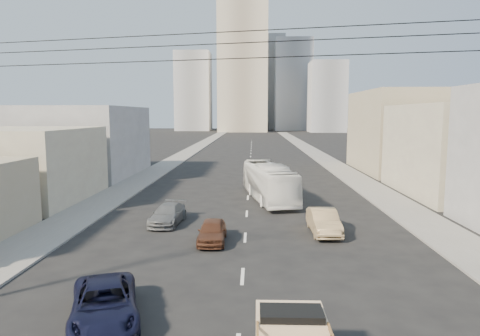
# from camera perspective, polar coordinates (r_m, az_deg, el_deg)

# --- Properties ---
(sidewalk_left) EXTENTS (3.50, 180.00, 0.12)m
(sidewalk_left) POSITION_cam_1_polar(r_m,az_deg,el_deg) (81.40, -6.84, 2.14)
(sidewalk_left) COLOR slate
(sidewalk_left) RESTS_ON ground
(sidewalk_right) EXTENTS (3.50, 180.00, 0.12)m
(sidewalk_right) POSITION_cam_1_polar(r_m,az_deg,el_deg) (81.27, 9.79, 2.08)
(sidewalk_right) COLOR slate
(sidewalk_right) RESTS_ON ground
(lane_dashes) EXTENTS (0.15, 104.00, 0.01)m
(lane_dashes) POSITION_cam_1_polar(r_m,az_deg,el_deg) (63.57, 1.38, 0.74)
(lane_dashes) COLOR silver
(lane_dashes) RESTS_ON ground
(navy_pickup) EXTENTS (3.60, 5.22, 1.33)m
(navy_pickup) POSITION_cam_1_polar(r_m,az_deg,el_deg) (16.08, -17.62, -16.86)
(navy_pickup) COLOR black
(navy_pickup) RESTS_ON ground
(city_bus) EXTENTS (4.51, 11.19, 3.04)m
(city_bus) POSITION_cam_1_polar(r_m,az_deg,el_deg) (35.81, 3.86, -1.85)
(city_bus) COLOR white
(city_bus) RESTS_ON ground
(sedan_brown) EXTENTS (1.55, 3.76, 1.27)m
(sedan_brown) POSITION_cam_1_polar(r_m,az_deg,el_deg) (24.18, -3.73, -8.40)
(sedan_brown) COLOR #572F1E
(sedan_brown) RESTS_ON ground
(sedan_tan) EXTENTS (1.63, 4.43, 1.45)m
(sedan_tan) POSITION_cam_1_polar(r_m,az_deg,el_deg) (26.37, 11.09, -7.00)
(sedan_tan) COLOR tan
(sedan_tan) RESTS_ON ground
(sedan_grey) EXTENTS (2.10, 4.45, 1.25)m
(sedan_grey) POSITION_cam_1_polar(r_m,az_deg,el_deg) (28.48, -9.60, -6.11)
(sedan_grey) COLOR slate
(sedan_grey) RESTS_ON ground
(overhead_wires) EXTENTS (23.01, 5.02, 0.72)m
(overhead_wires) POSITION_cam_1_polar(r_m,az_deg,el_deg) (11.82, -0.47, 16.16)
(overhead_wires) COLOR black
(overhead_wires) RESTS_ON ground
(bldg_right_mid) EXTENTS (11.00, 14.00, 8.00)m
(bldg_right_mid) POSITION_cam_1_polar(r_m,az_deg,el_deg) (42.77, 28.25, 2.13)
(bldg_right_mid) COLOR #A69A85
(bldg_right_mid) RESTS_ON ground
(bldg_right_far) EXTENTS (12.00, 16.00, 10.00)m
(bldg_right_far) POSITION_cam_1_polar(r_m,az_deg,el_deg) (57.62, 21.69, 4.55)
(bldg_right_far) COLOR gray
(bldg_right_far) RESTS_ON ground
(bldg_left_mid) EXTENTS (11.00, 12.00, 6.00)m
(bldg_left_mid) POSITION_cam_1_polar(r_m,az_deg,el_deg) (39.54, -27.70, 0.36)
(bldg_left_mid) COLOR #A69A85
(bldg_left_mid) RESTS_ON ground
(bldg_left_far) EXTENTS (12.00, 16.00, 8.00)m
(bldg_left_far) POSITION_cam_1_polar(r_m,az_deg,el_deg) (53.16, -20.29, 3.36)
(bldg_left_far) COLOR gray
(bldg_left_far) RESTS_ON ground
(high_rise_tower) EXTENTS (20.00, 20.00, 60.00)m
(high_rise_tower) POSITION_cam_1_polar(r_m,az_deg,el_deg) (181.67, 0.39, 14.40)
(high_rise_tower) COLOR tan
(high_rise_tower) RESTS_ON ground
(midrise_ne) EXTENTS (16.00, 16.00, 40.00)m
(midrise_ne) POSITION_cam_1_polar(r_m,az_deg,el_deg) (196.38, 7.05, 10.87)
(midrise_ne) COLOR gray
(midrise_ne) RESTS_ON ground
(midrise_nw) EXTENTS (15.00, 15.00, 34.00)m
(midrise_nw) POSITION_cam_1_polar(r_m,az_deg,el_deg) (192.25, -6.21, 10.07)
(midrise_nw) COLOR gray
(midrise_nw) RESTS_ON ground
(midrise_back) EXTENTS (18.00, 18.00, 44.00)m
(midrise_back) POSITION_cam_1_polar(r_m,az_deg,el_deg) (210.77, 3.37, 11.20)
(midrise_back) COLOR gray
(midrise_back) RESTS_ON ground
(midrise_east) EXTENTS (14.00, 14.00, 28.00)m
(midrise_east) POSITION_cam_1_polar(r_m,az_deg,el_deg) (177.77, 11.52, 9.24)
(midrise_east) COLOR gray
(midrise_east) RESTS_ON ground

